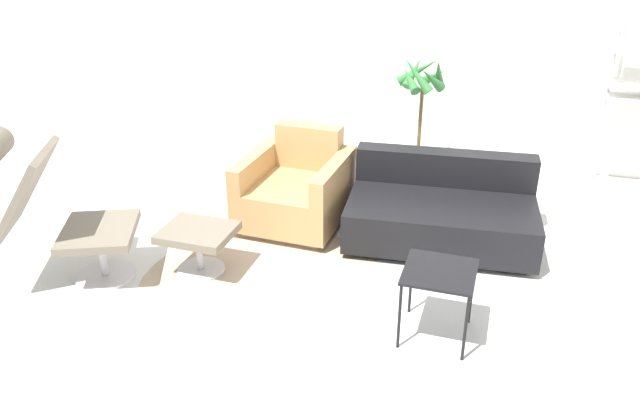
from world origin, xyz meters
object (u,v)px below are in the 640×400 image
(side_table, at_px, (439,278))
(potted_plant, at_px, (420,116))
(ottoman, at_px, (198,239))
(lounge_chair, at_px, (39,197))
(armchair_red, at_px, (297,191))
(couch_low, at_px, (441,213))

(side_table, xyz_separation_m, potted_plant, (-0.55, 2.54, 0.22))
(side_table, bearing_deg, ottoman, 172.19)
(lounge_chair, bearing_deg, ottoman, 90.00)
(armchair_red, xyz_separation_m, side_table, (1.38, -1.25, 0.14))
(ottoman, distance_m, armchair_red, 1.08)
(armchair_red, xyz_separation_m, potted_plant, (0.83, 1.30, 0.36))
(ottoman, relative_size, couch_low, 0.33)
(potted_plant, bearing_deg, side_table, -77.81)
(lounge_chair, xyz_separation_m, couch_low, (2.62, 1.48, -0.43))
(armchair_red, height_order, side_table, armchair_red)
(ottoman, bearing_deg, potted_plant, 61.49)
(lounge_chair, distance_m, ottoman, 1.13)
(couch_low, bearing_deg, armchair_red, -3.17)
(lounge_chair, distance_m, couch_low, 3.04)
(couch_low, xyz_separation_m, side_table, (0.15, -1.30, 0.19))
(lounge_chair, relative_size, armchair_red, 1.24)
(lounge_chair, height_order, ottoman, lounge_chair)
(potted_plant, bearing_deg, lounge_chair, -129.07)
(ottoman, height_order, armchair_red, armchair_red)
(ottoman, xyz_separation_m, armchair_red, (0.42, 1.00, 0.01))
(side_table, distance_m, potted_plant, 2.61)
(lounge_chair, bearing_deg, side_table, 69.77)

